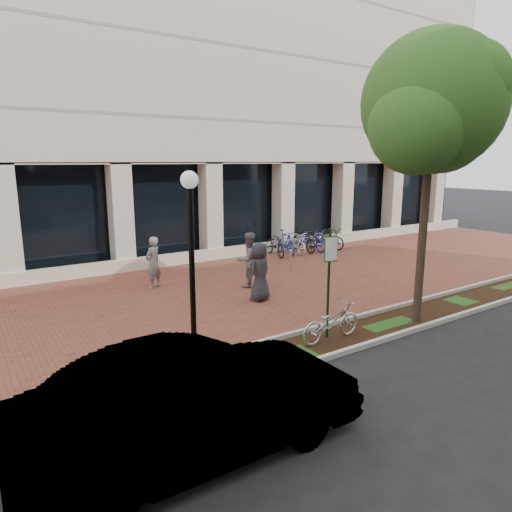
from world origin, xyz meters
TOP-DOWN VIEW (x-y plane):
  - ground at (0.00, 0.00)m, footprint 120.00×120.00m
  - brick_plaza at (0.00, 0.00)m, footprint 40.00×9.00m
  - planting_strip at (0.00, -5.25)m, footprint 40.00×1.50m
  - curb_plaza_side at (0.00, -4.50)m, footprint 40.00×0.12m
  - curb_street_side at (0.00, -6.00)m, footprint 40.00×0.12m
  - near_office_building at (0.00, 10.47)m, footprint 40.00×12.12m
  - parking_sign at (-0.13, -5.03)m, footprint 0.34×0.07m
  - lamppost at (-3.55, -4.60)m, footprint 0.36×0.36m
  - street_tree at (2.73, -5.49)m, footprint 4.21×3.50m
  - locked_bicycle at (-0.19, -5.21)m, footprint 1.79×0.64m
  - pedestrian_left at (-2.01, 1.63)m, footprint 0.78×0.69m
  - pedestrian_mid at (0.76, -0.06)m, footprint 0.97×0.78m
  - pedestrian_right at (0.20, -1.57)m, footprint 1.04×0.85m
  - bollard at (3.39, 0.94)m, footprint 0.12×0.12m
  - bike_rack_cluster at (6.31, 3.67)m, footprint 4.28×2.06m
  - sedan_near_curb at (-4.88, -7.38)m, footprint 5.11×1.82m

SIDE VIEW (x-z plane):
  - ground at x=0.00m, z-range 0.00..0.00m
  - brick_plaza at x=0.00m, z-range 0.00..0.01m
  - planting_strip at x=0.00m, z-range 0.00..0.01m
  - curb_plaza_side at x=0.00m, z-range 0.00..0.12m
  - curb_street_side at x=0.00m, z-range 0.00..0.12m
  - bollard at x=3.39m, z-range 0.01..0.89m
  - locked_bicycle at x=-0.19m, z-range 0.00..0.93m
  - bike_rack_cluster at x=6.31m, z-range -0.03..1.11m
  - sedan_near_curb at x=-4.88m, z-range 0.00..1.68m
  - pedestrian_left at x=-2.01m, z-range 0.00..1.79m
  - pedestrian_right at x=0.20m, z-range 0.00..1.85m
  - pedestrian_mid at x=0.76m, z-range 0.00..1.91m
  - parking_sign at x=-0.13m, z-range 0.35..3.07m
  - lamppost at x=-3.55m, z-range 0.27..4.38m
  - street_tree at x=2.73m, z-range 1.75..9.20m
  - near_office_building at x=0.00m, z-range 2.05..18.05m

